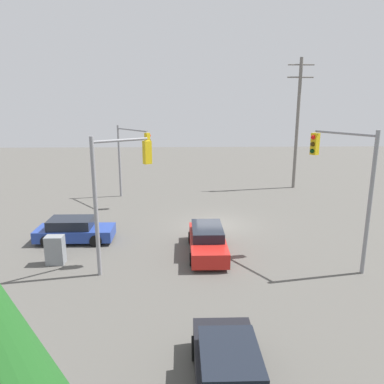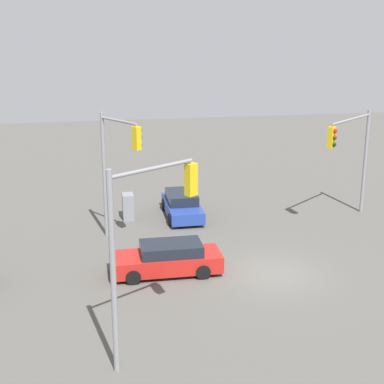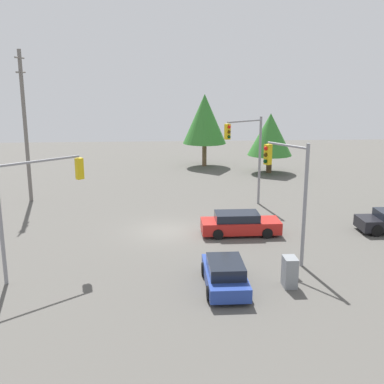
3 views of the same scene
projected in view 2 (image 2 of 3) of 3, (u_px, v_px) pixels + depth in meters
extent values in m
plane|color=#54514C|center=(273.00, 274.00, 25.00)|extent=(80.00, 80.00, 0.00)
cube|color=red|center=(166.00, 262.00, 24.92)|extent=(1.75, 4.69, 0.71)
cube|color=black|center=(171.00, 248.00, 24.79)|extent=(1.54, 2.58, 0.48)
cylinder|color=black|center=(133.00, 277.00, 23.95)|extent=(0.22, 0.62, 0.62)
cylinder|color=black|center=(130.00, 261.00, 25.52)|extent=(0.22, 0.62, 0.62)
cylinder|color=black|center=(203.00, 272.00, 24.45)|extent=(0.22, 0.62, 0.62)
cylinder|color=black|center=(196.00, 257.00, 26.02)|extent=(0.22, 0.62, 0.62)
cube|color=#233D93|center=(182.00, 208.00, 32.05)|extent=(4.19, 1.75, 0.61)
cube|color=black|center=(182.00, 197.00, 32.08)|extent=(2.30, 1.54, 0.53)
cylinder|color=black|center=(202.00, 218.00, 31.01)|extent=(0.65, 0.22, 0.65)
cylinder|color=black|center=(171.00, 219.00, 30.73)|extent=(0.65, 0.22, 0.65)
cylinder|color=black|center=(193.00, 203.00, 33.46)|extent=(0.65, 0.22, 0.65)
cylinder|color=black|center=(164.00, 204.00, 33.18)|extent=(0.65, 0.22, 0.65)
cylinder|color=gray|center=(113.00, 275.00, 17.27)|extent=(0.18, 0.18, 6.44)
cylinder|color=gray|center=(152.00, 169.00, 17.42)|extent=(1.76, 2.69, 0.12)
cube|color=gold|center=(191.00, 179.00, 18.61)|extent=(0.42, 0.44, 1.05)
sphere|color=red|center=(187.00, 168.00, 18.63)|extent=(0.22, 0.22, 0.22)
sphere|color=#392605|center=(187.00, 178.00, 18.73)|extent=(0.22, 0.22, 0.22)
sphere|color=black|center=(187.00, 188.00, 18.82)|extent=(0.22, 0.22, 0.22)
cylinder|color=gray|center=(365.00, 162.00, 32.16)|extent=(0.18, 0.18, 5.73)
cylinder|color=gray|center=(352.00, 119.00, 29.93)|extent=(2.64, 3.26, 0.12)
cube|color=gold|center=(331.00, 137.00, 28.64)|extent=(0.43, 0.44, 1.05)
sphere|color=red|center=(335.00, 131.00, 28.44)|extent=(0.22, 0.22, 0.22)
sphere|color=#392605|center=(335.00, 138.00, 28.53)|extent=(0.22, 0.22, 0.22)
sphere|color=black|center=(334.00, 144.00, 28.63)|extent=(0.22, 0.22, 0.22)
cylinder|color=gray|center=(104.00, 176.00, 28.51)|extent=(0.18, 0.18, 6.20)
cylinder|color=gray|center=(118.00, 121.00, 26.80)|extent=(2.21, 1.54, 0.12)
cube|color=gold|center=(137.00, 138.00, 26.09)|extent=(0.44, 0.42, 1.05)
sphere|color=red|center=(139.00, 130.00, 26.11)|extent=(0.22, 0.22, 0.22)
sphere|color=#392605|center=(140.00, 138.00, 26.21)|extent=(0.22, 0.22, 0.22)
sphere|color=black|center=(140.00, 145.00, 26.31)|extent=(0.22, 0.22, 0.22)
cube|color=gray|center=(128.00, 207.00, 31.62)|extent=(0.84, 0.58, 1.39)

